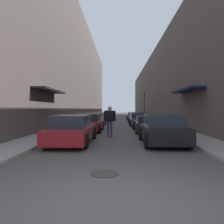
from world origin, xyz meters
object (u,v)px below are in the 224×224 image
Objects in this scene: parked_car_left_0 at (73,130)px; parked_car_right_3 at (137,117)px; parked_car_right_4 at (133,116)px; traffic_light at (144,103)px; parked_car_right_1 at (149,124)px; parked_car_left_2 at (95,119)px; parked_car_right_0 at (163,130)px; parked_car_left_1 at (88,123)px; manhole_cover at (105,174)px; parked_car_right_2 at (140,120)px; parked_car_left_3 at (101,117)px; skateboarder at (110,118)px.

parked_car_left_0 is 16.35m from parked_car_right_3.
parked_car_right_3 reaches higher than parked_car_right_4.
parked_car_right_1 is at bearing -95.51° from traffic_light.
parked_car_left_2 is 1.19× the size of parked_car_right_0.
parked_car_left_2 is 10.93m from parked_car_right_4.
parked_car_left_1 is at bearing -88.38° from parked_car_left_2.
parked_car_right_4 is at bearing 84.70° from manhole_cover.
parked_car_right_0 is 1.01× the size of traffic_light.
parked_car_right_2 is at bearing 89.97° from parked_car_right_0.
parked_car_right_2 is 0.94× the size of parked_car_right_3.
parked_car_left_3 is 12.17m from parked_car_right_1.
parked_car_left_2 is at bearing 97.16° from manhole_cover.
parked_car_right_3 is at bearing 89.80° from parked_car_right_1.
parked_car_left_3 reaches higher than parked_car_right_2.
parked_car_left_1 is at bearing -105.09° from parked_car_right_4.
parked_car_right_4 is 26.32m from manhole_cover.
parked_car_left_1 is 1.07× the size of parked_car_right_0.
parked_car_left_0 is 1.02× the size of parked_car_left_2.
parked_car_right_0 is 5.49m from parked_car_right_1.
skateboarder is at bearing 91.38° from manhole_cover.
parked_car_left_0 is 1.08× the size of parked_car_left_3.
parked_car_right_0 reaches higher than parked_car_right_1.
manhole_cover is at bearing -96.95° from parked_car_right_3.
parked_car_right_0 is 0.81× the size of parked_car_right_1.
skateboarder is at bearing -102.74° from traffic_light.
parked_car_left_1 is at bearing -127.90° from parked_car_right_2.
parked_car_right_4 is (0.04, 21.49, -0.09)m from parked_car_right_0.
skateboarder reaches higher than parked_car_right_1.
parked_car_right_1 is at bearing -69.21° from parked_car_left_3.
skateboarder reaches higher than manhole_cover.
parked_car_left_3 is 6.29m from parked_car_right_4.
parked_car_right_2 is 4.95m from parked_car_right_3.
parked_car_left_0 is 21.82m from traffic_light.
skateboarder is (-2.57, 2.69, 0.44)m from parked_car_right_0.
skateboarder reaches higher than parked_car_right_3.
parked_car_right_3 is at bearing -89.04° from parked_car_right_4.
parked_car_right_0 is at bearing -46.36° from skateboarder.
parked_car_left_0 is at bearing -129.57° from parked_car_right_1.
parked_car_left_0 is at bearing -89.92° from parked_car_left_1.
parked_car_right_2 is (4.43, -0.49, -0.02)m from parked_car_left_2.
parked_car_right_4 is at bearing 168.23° from traffic_light.
parked_car_right_4 is 1.07× the size of traffic_light.
skateboarder is 0.47× the size of traffic_light.
parked_car_left_0 is 2.63× the size of skateboarder.
manhole_cover is (1.87, -10.25, -0.60)m from parked_car_left_1.
parked_car_right_4 is (4.30, 15.94, -0.03)m from parked_car_left_1.
traffic_light is (1.60, 10.14, 1.88)m from parked_car_right_2.
parked_car_left_3 is 2.44× the size of skateboarder.
parked_car_left_0 reaches higher than parked_car_right_4.
parked_car_left_2 is at bearing 126.87° from parked_car_right_1.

